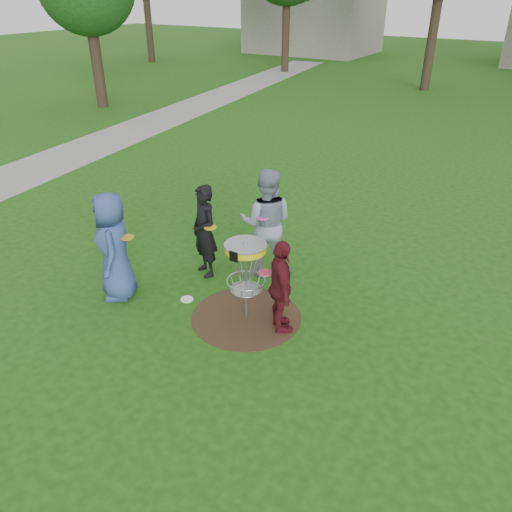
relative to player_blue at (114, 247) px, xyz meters
The scene contains 10 objects.
ground 2.50m from the player_blue, 14.78° to the left, with size 100.00×100.00×0.00m, color #19470F.
dirt_patch 2.50m from the player_blue, 14.78° to the left, with size 1.80×1.80×0.01m, color #47331E.
concrete_path 11.62m from the player_blue, 132.09° to the left, with size 2.20×40.00×0.02m, color #9E9E99.
player_blue is the anchor object (origin of this frame).
player_black 1.62m from the player_blue, 58.97° to the left, with size 0.64×0.42×1.74m, color black.
player_grey 2.67m from the player_blue, 48.75° to the left, with size 0.99×0.77×2.04m, color gray.
player_maroon 2.93m from the player_blue, 11.92° to the left, with size 0.90×0.38×1.54m, color #541319.
disc_on_grass 1.52m from the player_blue, 23.66° to the left, with size 0.22×0.22×0.02m, color white.
disc_golf_basket 2.32m from the player_blue, 14.77° to the left, with size 0.66×0.67×1.38m.
held_discs 1.72m from the player_blue, 32.35° to the left, with size 2.53×1.89×0.32m.
Camera 1 is at (3.66, -5.60, 4.80)m, focal length 35.00 mm.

